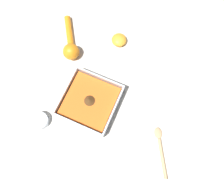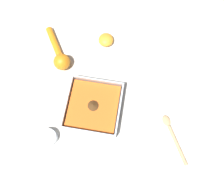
# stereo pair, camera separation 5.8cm
# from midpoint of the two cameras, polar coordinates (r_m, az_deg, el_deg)

# --- Properties ---
(ground_plane) EXTENTS (4.00, 4.00, 0.00)m
(ground_plane) POSITION_cam_midpoint_polar(r_m,az_deg,el_deg) (0.81, -9.19, -6.26)
(ground_plane) COLOR beige
(square_dish) EXTENTS (0.19, 0.19, 0.06)m
(square_dish) POSITION_cam_midpoint_polar(r_m,az_deg,el_deg) (0.79, -6.91, -4.75)
(square_dish) COLOR silver
(square_dish) RESTS_ON ground_plane
(spice_bowl) EXTENTS (0.06, 0.06, 0.03)m
(spice_bowl) POSITION_cam_midpoint_polar(r_m,az_deg,el_deg) (0.82, -18.27, -12.11)
(spice_bowl) COLOR silver
(spice_bowl) RESTS_ON ground_plane
(lemon_squeezer) EXTENTS (0.18, 0.13, 0.06)m
(lemon_squeezer) POSITION_cam_midpoint_polar(r_m,az_deg,el_deg) (0.87, -15.30, 8.05)
(lemon_squeezer) COLOR orange
(lemon_squeezer) RESTS_ON ground_plane
(lemon_half) EXTENTS (0.06, 0.06, 0.03)m
(lemon_half) POSITION_cam_midpoint_polar(r_m,az_deg,el_deg) (0.89, -3.48, 12.64)
(lemon_half) COLOR orange
(lemon_half) RESTS_ON ground_plane
(wooden_spoon) EXTENTS (0.17, 0.11, 0.01)m
(wooden_spoon) POSITION_cam_midpoint_polar(r_m,az_deg,el_deg) (0.81, 13.78, -11.98)
(wooden_spoon) COLOR tan
(wooden_spoon) RESTS_ON ground_plane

